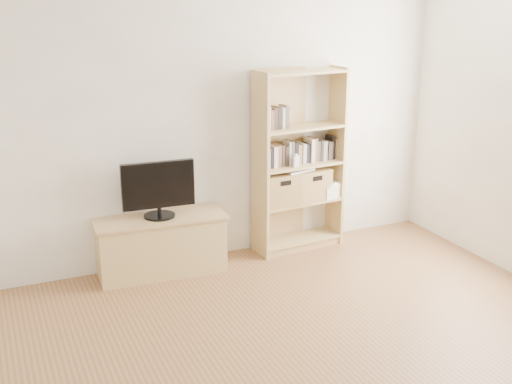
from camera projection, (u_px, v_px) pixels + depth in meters
back_wall at (218, 122)px, 5.88m from camera, size 4.50×0.02×2.60m
tv_stand at (161, 246)px, 5.76m from camera, size 1.14×0.48×0.51m
bookshelf at (299, 161)px, 6.17m from camera, size 0.91×0.38×1.77m
television at (158, 190)px, 5.60m from camera, size 0.64×0.08×0.50m
books_row_mid at (298, 152)px, 6.15m from camera, size 0.82×0.20×0.22m
books_row_upper at (281, 117)px, 5.96m from camera, size 0.38×0.16×0.19m
baby_monitor at (296, 161)px, 6.03m from camera, size 0.06×0.04×0.10m
basket_left at (278, 188)px, 6.13m from camera, size 0.39×0.32×0.31m
basket_right at (308, 184)px, 6.28m from camera, size 0.41×0.35×0.30m
laptop at (296, 170)px, 6.15m from camera, size 0.34×0.27×0.02m
magazine_stack at (324, 189)px, 6.40m from camera, size 0.26×0.32×0.13m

